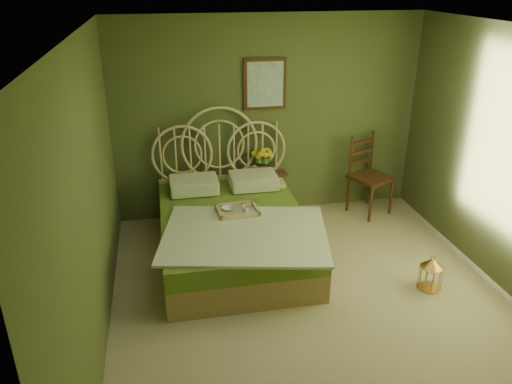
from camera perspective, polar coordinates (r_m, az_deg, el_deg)
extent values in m
plane|color=tan|center=(5.12, 6.87, -12.69)|extent=(4.50, 4.50, 0.00)
plane|color=silver|center=(4.15, 8.70, 17.56)|extent=(4.50, 4.50, 0.00)
plane|color=#4C552C|center=(6.53, 1.45, 8.42)|extent=(4.00, 0.00, 4.00)
plane|color=#4C552C|center=(4.31, -18.47, -1.24)|extent=(0.00, 4.50, 4.50)
cube|color=#34200E|center=(6.39, 1.04, 12.23)|extent=(0.54, 0.03, 0.64)
cube|color=silver|center=(6.37, 1.07, 12.19)|extent=(0.46, 0.01, 0.56)
cube|color=tan|center=(5.78, -2.56, -6.04)|extent=(1.60, 2.14, 0.32)
cube|color=olive|center=(5.65, -2.61, -3.69)|extent=(1.60, 2.14, 0.21)
cube|color=#EDE7C9|center=(5.18, -1.27, -4.86)|extent=(1.91, 1.60, 0.03)
cube|color=#EDE7C9|center=(6.20, -7.11, 0.83)|extent=(0.59, 0.43, 0.17)
cube|color=#EDE7C9|center=(6.29, -0.31, 1.35)|extent=(0.59, 0.43, 0.17)
cube|color=beige|center=(5.62, -2.11, -2.38)|extent=(0.47, 0.38, 0.04)
ellipsoid|color=#B77A38|center=(5.70, -1.07, -1.43)|extent=(0.12, 0.07, 0.05)
cube|color=beige|center=(6.59, 0.54, -0.71)|extent=(0.54, 0.54, 0.59)
cylinder|color=silver|center=(6.57, 0.79, 2.86)|extent=(0.10, 0.10, 0.18)
ellipsoid|color=tan|center=(6.53, -0.94, 2.35)|extent=(0.21, 0.11, 0.10)
sphere|color=tan|center=(6.30, -0.11, 1.36)|extent=(0.07, 0.07, 0.07)
sphere|color=tan|center=(6.29, 0.60, 1.34)|extent=(0.07, 0.07, 0.07)
cube|color=#34200E|center=(6.86, 13.03, 1.62)|extent=(0.63, 0.63, 0.05)
cylinder|color=#34200E|center=(6.71, 11.91, -1.17)|extent=(0.04, 0.04, 0.51)
cylinder|color=#34200E|center=(6.88, 15.06, -0.88)|extent=(0.04, 0.04, 0.51)
cylinder|color=#34200E|center=(7.06, 10.67, 0.20)|extent=(0.04, 0.04, 0.51)
cylinder|color=#34200E|center=(7.21, 13.70, 0.45)|extent=(0.04, 0.04, 0.51)
cube|color=#34200E|center=(6.94, 12.58, 4.42)|extent=(0.39, 0.21, 0.57)
cylinder|color=#B97C3B|center=(5.62, 19.09, -10.28)|extent=(0.23, 0.23, 0.01)
cylinder|color=#B97C3B|center=(5.56, 19.26, -9.20)|extent=(0.23, 0.23, 0.26)
cone|color=#B97C3B|center=(5.47, 19.51, -7.63)|extent=(0.23, 0.23, 0.09)
imported|color=#381E0F|center=(6.53, 2.06, 1.94)|extent=(0.23, 0.25, 0.02)
imported|color=#472819|center=(6.52, 2.07, 2.11)|extent=(0.17, 0.23, 0.02)
imported|color=white|center=(5.64, -3.20, -1.90)|extent=(0.17, 0.17, 0.03)
imported|color=white|center=(5.55, -1.21, -2.02)|extent=(0.09, 0.09, 0.08)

